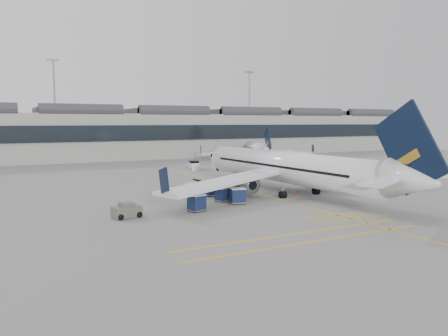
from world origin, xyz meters
name	(u,v)px	position (x,y,z in m)	size (l,w,h in m)	color
ground	(218,214)	(0.00, 0.00, 0.00)	(220.00, 220.00, 0.00)	gray
terminal	(85,134)	(0.00, 71.93, 6.14)	(200.00, 20.45, 12.40)	#9E9E99
light_masts	(68,102)	(-1.67, 86.00, 14.49)	(113.00, 0.60, 25.45)	slate
apron_markings	(252,192)	(10.00, 10.00, 0.01)	(0.25, 60.00, 0.01)	gold
airliner_main	(290,168)	(13.43, 6.39, 3.28)	(38.39, 42.01, 11.16)	white
airliner_far	(256,149)	(37.74, 54.02, 2.44)	(27.01, 29.93, 8.30)	white
belt_loader	(200,191)	(2.74, 10.50, 0.62)	(5.36, 2.35, 2.14)	silver
baggage_cart_a	(209,189)	(3.60, 9.61, 0.92)	(1.66, 1.39, 1.71)	gray
baggage_cart_b	(238,195)	(4.26, 3.60, 0.96)	(1.99, 1.78, 1.79)	gray
baggage_cart_c	(222,194)	(3.40, 5.69, 0.84)	(1.87, 1.73, 1.58)	gray
baggage_cart_d	(197,202)	(-1.46, 1.99, 0.94)	(1.98, 1.78, 1.75)	gray
ramp_agent_a	(224,190)	(5.11, 8.57, 0.85)	(0.62, 0.41, 1.71)	orange
ramp_agent_b	(235,190)	(5.80, 6.93, 0.98)	(0.95, 0.74, 1.96)	#DE4A0B
pushback_tug	(127,211)	(-8.59, 2.38, 0.65)	(2.85, 2.01, 1.47)	#5B5E4F
safety_cone_nose	(201,180)	(8.05, 21.78, 0.25)	(0.36, 0.36, 0.51)	#F24C0A
safety_cone_engine	(297,193)	(13.84, 5.41, 0.28)	(0.40, 0.40, 0.56)	#F24C0A
service_van_mid	(194,166)	(13.84, 37.64, 0.78)	(2.20, 3.63, 1.75)	silver
service_van_right	(223,165)	(18.63, 34.81, 0.94)	(4.34, 2.59, 2.10)	silver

